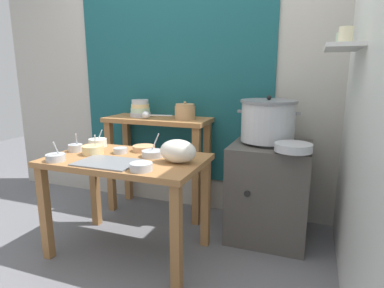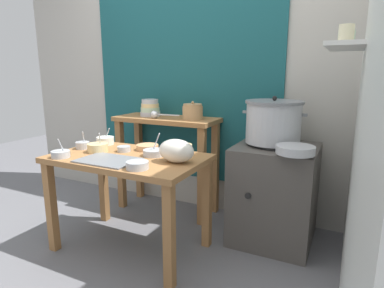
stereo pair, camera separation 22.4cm
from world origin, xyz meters
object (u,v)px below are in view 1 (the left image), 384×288
Objects in this scene: prep_bowl_1 at (56,157)px; steamer_pot at (268,121)px; serving_tray at (107,163)px; prep_bowl_2 at (144,148)px; stove_block at (269,190)px; bowl_stack_enamel at (140,109)px; plastic_bag at (178,151)px; back_shelf_table at (158,141)px; prep_table at (127,173)px; clay_pot at (185,112)px; prep_bowl_7 at (75,147)px; prep_bowl_6 at (141,166)px; prep_bowl_3 at (120,150)px; ladle at (147,115)px; wide_pan at (293,147)px; prep_bowl_5 at (98,142)px; prep_bowl_4 at (181,149)px; prep_bowl_0 at (93,150)px; prep_bowl_8 at (153,153)px.

steamer_pot is at bearing 34.33° from prep_bowl_1.
serving_tray is 0.39m from prep_bowl_2.
stove_block is 1.95× the size of serving_tray.
plastic_bag is (0.69, -0.74, -0.17)m from bowl_stack_enamel.
back_shelf_table is at bearing 173.73° from steamer_pot.
prep_table is at bearing -179.18° from plastic_bag.
bowl_stack_enamel reaches higher than prep_bowl_2.
steamer_pot is at bearing 25.63° from prep_bowl_2.
back_shelf_table is 5.36× the size of clay_pot.
prep_bowl_1 is at bearing -162.38° from plastic_bag.
prep_bowl_7 is (-0.45, 0.02, 0.14)m from prep_table.
prep_bowl_3 is at bearing 137.59° from prep_bowl_6.
stove_block is at bearing -1.10° from ladle.
bowl_stack_enamel is (-0.45, 0.01, 0.01)m from clay_pot.
prep_bowl_6 is at bearing -145.53° from wide_pan.
prep_bowl_5 is (-1.33, -0.38, 0.37)m from stove_block.
prep_bowl_1 is at bearing -145.67° from steamer_pot.
prep_bowl_1 reaches higher than prep_bowl_4.
prep_bowl_7 is (-0.35, -0.07, 0.01)m from prep_bowl_3.
prep_bowl_8 is at bearing 11.62° from prep_bowl_0.
prep_table is 7.71× the size of prep_bowl_5.
ladle is at bearing -113.50° from back_shelf_table.
ladle reaches higher than prep_bowl_2.
prep_bowl_2 is 0.19m from prep_bowl_8.
plastic_bag is at bearing -48.22° from ladle.
clay_pot is 1.06× the size of prep_bowl_8.
prep_bowl_4 reaches higher than serving_tray.
prep_bowl_6 is 0.75m from prep_bowl_7.
back_shelf_table reaches higher than prep_bowl_1.
prep_bowl_2 is 1.67× the size of prep_bowl_3.
serving_tray is 2.65× the size of prep_bowl_0.
prep_table is 2.75× the size of serving_tray.
prep_bowl_2 is at bearing -103.97° from clay_pot.
prep_bowl_4 is (0.43, -0.50, 0.08)m from back_shelf_table.
prep_bowl_3 is (0.06, -0.54, -0.19)m from ladle.
prep_bowl_1 is at bearing -148.13° from prep_table.
clay_pot is 1.28× the size of prep_bowl_6.
prep_bowl_3 is at bearing -153.44° from stove_block.
prep_bowl_2 and prep_bowl_3 have the same top height.
plastic_bag is (-0.53, -0.60, 0.41)m from stove_block.
prep_bowl_2 reaches higher than prep_table.
plastic_bag is 0.83m from prep_bowl_5.
prep_bowl_0 is (-0.24, 0.17, 0.03)m from serving_tray.
prep_bowl_7 is at bearing -155.62° from steamer_pot.
bowl_stack_enamel is 1.03m from plastic_bag.
prep_bowl_3 is 0.27m from prep_bowl_8.
prep_bowl_2 is 1.21× the size of prep_bowl_4.
bowl_stack_enamel is at bearing 179.02° from clay_pot.
prep_bowl_2 is at bearing 43.29° from prep_bowl_3.
serving_tray is at bearing -84.94° from back_shelf_table.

